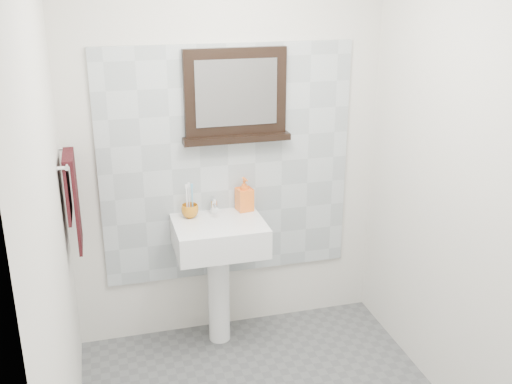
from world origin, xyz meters
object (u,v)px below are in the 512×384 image
pedestal_sink (219,249)px  toothbrush_cup (190,211)px  framed_mirror (236,98)px  soap_dispenser (244,194)px  hand_towel (73,194)px

pedestal_sink → toothbrush_cup: (-0.16, 0.11, 0.23)m
framed_mirror → soap_dispenser: bearing=-46.8°
pedestal_sink → hand_towel: 0.95m
toothbrush_cup → soap_dispenser: soap_dispenser is taller
framed_mirror → hand_towel: (-0.99, -0.22, -0.45)m
toothbrush_cup → hand_towel: (-0.67, -0.15, 0.23)m
toothbrush_cup → framed_mirror: bearing=12.9°
soap_dispenser → hand_towel: (-1.03, -0.18, 0.16)m
hand_towel → toothbrush_cup: bearing=12.3°
pedestal_sink → hand_towel: hand_towel is taller
pedestal_sink → hand_towel: (-0.83, -0.03, 0.45)m
framed_mirror → hand_towel: framed_mirror is taller
toothbrush_cup → pedestal_sink: bearing=-36.3°
pedestal_sink → soap_dispenser: soap_dispenser is taller
toothbrush_cup → hand_towel: 0.73m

